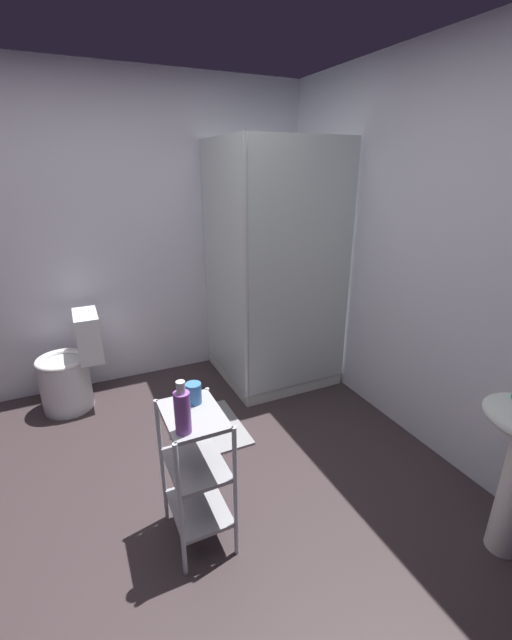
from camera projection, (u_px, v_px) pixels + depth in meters
ground_plane at (163, 532)px, 2.13m from camera, size 4.20×4.20×0.02m
wall_back at (455, 264)px, 2.40m from camera, size 4.20×0.14×2.50m
wall_left at (97, 239)px, 3.25m from camera, size 0.10×4.20×2.50m
shower_stall at (267, 331)px, 3.49m from camera, size 0.92×0.92×2.00m
toilet at (71, 370)px, 3.13m from camera, size 0.37×0.49×0.76m
storage_cart at (196, 467)px, 1.95m from camera, size 0.38×0.28×0.74m
conditioner_bottle_purple at (182, 411)px, 1.68m from camera, size 0.07×0.07×0.24m
rinse_cup at (194, 393)px, 1.91m from camera, size 0.07×0.07×0.10m
bath_mat at (213, 427)px, 2.95m from camera, size 0.60×0.40×0.02m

